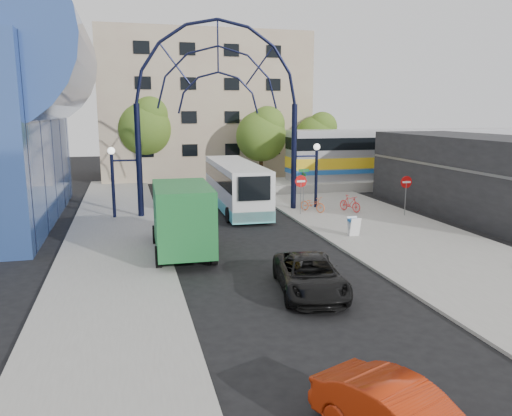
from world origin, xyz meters
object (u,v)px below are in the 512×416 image
object	(u,v)px
stop_sign	(301,185)
city_bus	(235,185)
green_truck	(181,218)
tree_north_a	(263,133)
gateway_arch	(218,78)
sandwich_board	(354,224)
train_car	(424,153)
tree_north_c	(317,135)
street_name_sign	(304,181)
bike_near_b	(350,203)
do_not_enter_sign	(406,186)
bike_near_a	(313,204)
tree_north_b	(146,125)
black_suv	(310,275)

from	to	relation	value
stop_sign	city_bus	size ratio (longest dim) A/B	0.22
green_truck	tree_north_a	bearing A→B (deg)	66.68
gateway_arch	green_truck	xyz separation A→B (m)	(-3.41, -8.66, -6.89)
gateway_arch	sandwich_board	xyz separation A→B (m)	(5.60, -8.02, -7.81)
train_car	green_truck	world-z (taller)	train_car
tree_north_c	green_truck	distance (m)	27.53
street_name_sign	bike_near_b	xyz separation A→B (m)	(3.01, -0.59, -1.48)
sandwich_board	do_not_enter_sign	bearing A→B (deg)	36.68
stop_sign	train_car	xyz separation A→B (m)	(15.20, 10.00, 0.91)
stop_sign	do_not_enter_sign	bearing A→B (deg)	-17.88
sandwich_board	green_truck	size ratio (longest dim) A/B	0.15
street_name_sign	tree_north_a	bearing A→B (deg)	86.04
street_name_sign	sandwich_board	distance (m)	6.78
gateway_arch	do_not_enter_sign	bearing A→B (deg)	-19.99
gateway_arch	train_car	size ratio (longest dim) A/B	0.54
stop_sign	bike_near_a	bearing A→B (deg)	28.94
do_not_enter_sign	bike_near_a	size ratio (longest dim) A/B	1.32
city_bus	bike_near_a	bearing A→B (deg)	-30.32
train_car	tree_north_c	distance (m)	9.95
tree_north_c	bike_near_a	size ratio (longest dim) A/B	3.46
bike_near_b	train_car	bearing A→B (deg)	17.81
train_car	gateway_arch	bearing A→B (deg)	-158.20
train_car	bike_near_b	xyz separation A→B (m)	(-11.79, -9.99, -2.25)
train_car	tree_north_a	xyz separation A→B (m)	(-13.88, 3.93, 1.71)
train_car	tree_north_a	size ratio (longest dim) A/B	3.59
tree_north_c	green_truck	bearing A→B (deg)	-124.52
tree_north_b	bike_near_a	distance (m)	20.43
city_bus	bike_near_a	world-z (taller)	city_bus
gateway_arch	stop_sign	xyz separation A→B (m)	(4.80, -2.00, -6.56)
do_not_enter_sign	bike_near_b	xyz separation A→B (m)	(-2.79, 2.01, -1.32)
gateway_arch	stop_sign	world-z (taller)	gateway_arch
sandwich_board	bike_near_a	bearing A→B (deg)	87.99
sandwich_board	tree_north_c	xyz separation A→B (m)	(6.52, 21.95, 3.53)
sandwich_board	bike_near_b	bearing A→B (deg)	66.62
city_bus	black_suv	world-z (taller)	city_bus
street_name_sign	tree_north_c	size ratio (longest dim) A/B	0.43
tree_north_a	bike_near_a	world-z (taller)	tree_north_a
green_truck	bike_near_b	xyz separation A→B (m)	(11.61, 6.66, -1.02)
tree_north_a	tree_north_c	xyz separation A→B (m)	(6.00, 2.00, -0.33)
bike_near_a	street_name_sign	bearing A→B (deg)	142.23
train_car	bike_near_b	distance (m)	15.62
tree_north_b	black_suv	world-z (taller)	tree_north_b
green_truck	bike_near_a	bearing A→B (deg)	39.54
sandwich_board	gateway_arch	bearing A→B (deg)	124.91
tree_north_a	green_truck	xyz separation A→B (m)	(-9.53, -20.58, -2.93)
gateway_arch	stop_sign	distance (m)	8.37
black_suv	bike_near_a	xyz separation A→B (m)	(5.31, 13.58, -0.06)
tree_north_b	city_bus	distance (m)	15.89
do_not_enter_sign	green_truck	world-z (taller)	green_truck
city_bus	tree_north_c	bearing A→B (deg)	50.72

